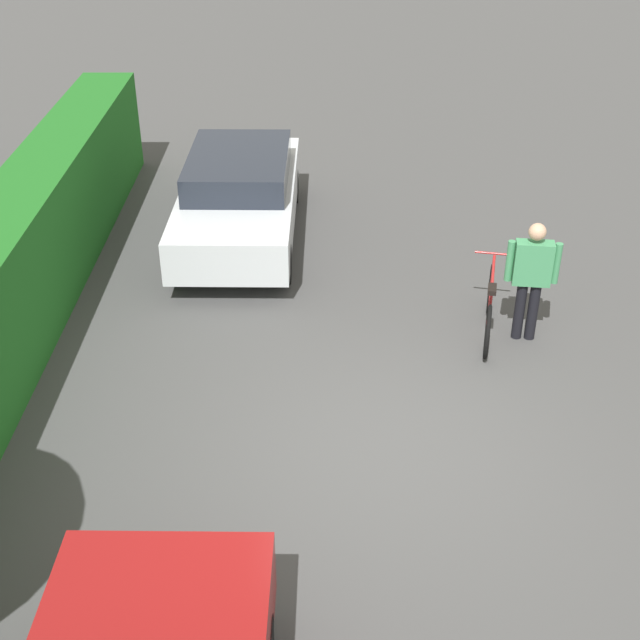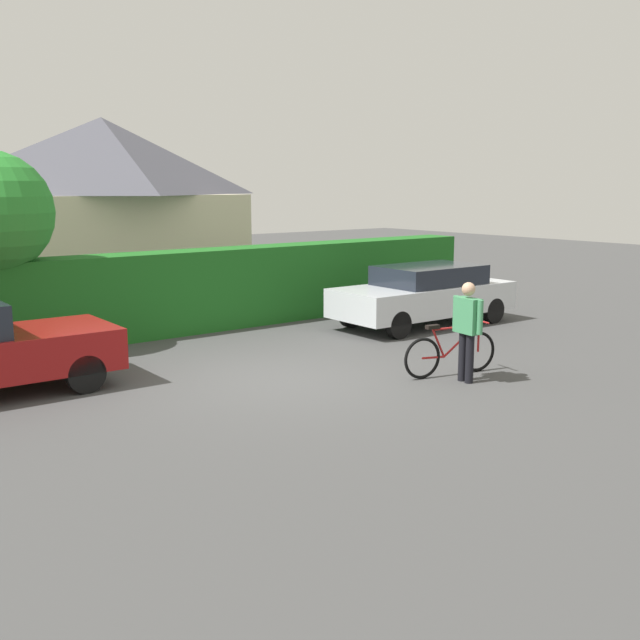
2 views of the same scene
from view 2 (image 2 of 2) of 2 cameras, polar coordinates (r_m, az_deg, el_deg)
ground_plane at (r=11.83m, az=-2.97°, el=-4.57°), size 60.00×60.00×0.00m
hedge_row at (r=15.43m, az=-12.45°, el=1.92°), size 16.70×0.90×1.70m
house_distant at (r=21.24m, az=-16.12°, el=8.37°), size 6.76×4.80×4.81m
parked_car_far at (r=16.40m, az=8.02°, el=2.01°), size 4.22×1.74×1.31m
bicycle at (r=12.18m, az=9.98°, el=-2.47°), size 1.73×0.56×0.86m
person_rider at (r=11.70m, az=11.21°, el=-0.35°), size 0.26×0.64×1.57m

